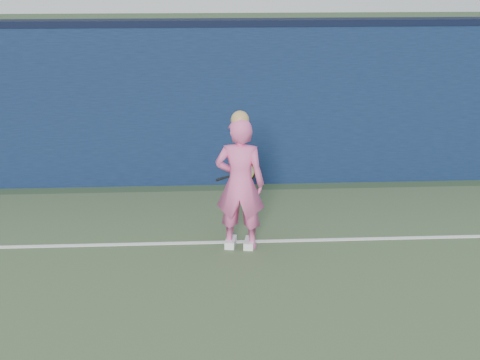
{
  "coord_description": "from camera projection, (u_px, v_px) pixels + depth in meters",
  "views": [
    {
      "loc": [
        -1.42,
        -3.91,
        3.53
      ],
      "look_at": [
        -0.99,
        3.88,
        0.9
      ],
      "focal_mm": 50.0,
      "sensor_mm": 36.0,
      "label": 1
    }
  ],
  "objects": [
    {
      "name": "backstop_wall",
      "position": [
        293.0,
        105.0,
        10.65
      ],
      "size": [
        24.0,
        0.4,
        2.5
      ],
      "primitive_type": "cube",
      "color": "#0B1834",
      "rests_on": "ground"
    },
    {
      "name": "racket",
      "position": [
        244.0,
        173.0,
        8.69
      ],
      "size": [
        0.54,
        0.14,
        0.29
      ],
      "rotation": [
        0.0,
        0.0,
        -0.03
      ],
      "color": "black",
      "rests_on": "ground"
    },
    {
      "name": "wall_cap",
      "position": [
        295.0,
        22.0,
        10.23
      ],
      "size": [
        24.0,
        0.42,
        0.1
      ],
      "primitive_type": "cube",
      "color": "black",
      "rests_on": "backstop_wall"
    },
    {
      "name": "player",
      "position": [
        240.0,
        183.0,
        8.25
      ],
      "size": [
        0.68,
        0.51,
        1.77
      ],
      "rotation": [
        0.0,
        0.0,
        2.96
      ],
      "color": "#EA5B9C",
      "rests_on": "ground"
    }
  ]
}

